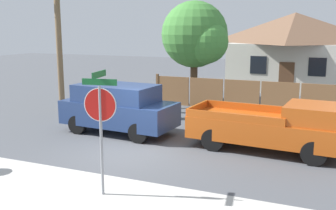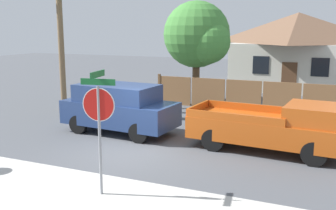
% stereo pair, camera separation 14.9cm
% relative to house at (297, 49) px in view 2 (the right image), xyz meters
% --- Properties ---
extents(ground_plane, '(80.00, 80.00, 0.00)m').
position_rel_house_xyz_m(ground_plane, '(-3.36, -17.38, -2.62)').
color(ground_plane, '#4C4F54').
extents(sidewalk_strip, '(36.00, 3.20, 0.01)m').
position_rel_house_xyz_m(sidewalk_strip, '(-3.36, -20.98, -2.62)').
color(sidewalk_strip, beige).
rests_on(sidewalk_strip, ground).
extents(wooden_fence, '(11.14, 0.12, 1.61)m').
position_rel_house_xyz_m(wooden_fence, '(-0.57, -9.12, -1.87)').
color(wooden_fence, brown).
rests_on(wooden_fence, ground).
extents(house, '(8.27, 7.58, 5.06)m').
position_rel_house_xyz_m(house, '(0.00, 0.00, 0.00)').
color(house, beige).
rests_on(house, ground).
extents(oak_tree, '(3.80, 3.61, 5.49)m').
position_rel_house_xyz_m(oak_tree, '(-4.33, -7.77, 0.97)').
color(oak_tree, brown).
rests_on(oak_tree, ground).
extents(red_suv, '(4.54, 2.21, 1.90)m').
position_rel_house_xyz_m(red_suv, '(-4.93, -15.29, -1.61)').
color(red_suv, navy).
rests_on(red_suv, ground).
extents(orange_pickup, '(5.25, 2.34, 1.67)m').
position_rel_house_xyz_m(orange_pickup, '(0.98, -15.31, -1.79)').
color(orange_pickup, '#B74C14').
rests_on(orange_pickup, ground).
extents(stop_sign, '(0.86, 0.77, 3.05)m').
position_rel_house_xyz_m(stop_sign, '(-2.37, -20.50, -0.57)').
color(stop_sign, gray).
rests_on(stop_sign, ground).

